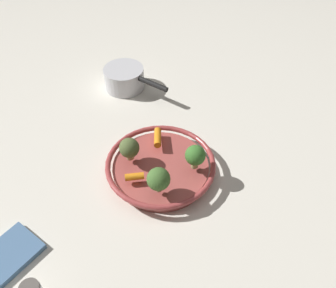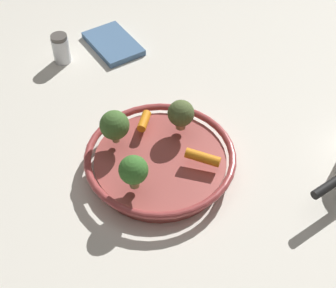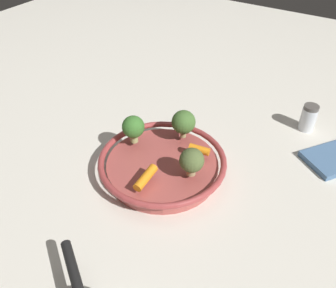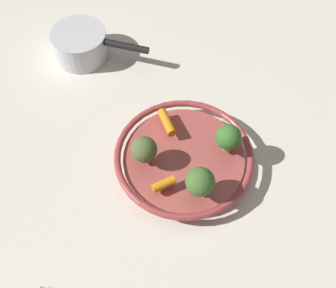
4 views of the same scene
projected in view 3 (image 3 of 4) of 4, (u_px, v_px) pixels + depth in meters
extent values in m
plane|color=silver|center=(163.00, 172.00, 0.79)|extent=(2.40, 2.40, 0.00)
cylinder|color=#A84C47|center=(162.00, 167.00, 0.78)|extent=(0.24, 0.24, 0.03)
torus|color=#9E3D3C|center=(162.00, 160.00, 0.76)|extent=(0.28, 0.28, 0.01)
cylinder|color=orange|center=(199.00, 150.00, 0.77)|extent=(0.02, 0.05, 0.02)
cylinder|color=orange|center=(146.00, 178.00, 0.70)|extent=(0.06, 0.02, 0.02)
cylinder|color=tan|center=(191.00, 171.00, 0.72)|extent=(0.02, 0.02, 0.01)
sphere|color=#4E5E32|center=(192.00, 160.00, 0.70)|extent=(0.05, 0.05, 0.05)
cylinder|color=#9CA466|center=(134.00, 138.00, 0.80)|extent=(0.02, 0.02, 0.02)
sphere|color=#39702C|center=(133.00, 127.00, 0.78)|extent=(0.05, 0.05, 0.05)
cylinder|color=tan|center=(184.00, 134.00, 0.81)|extent=(0.01, 0.01, 0.02)
sphere|color=#42682E|center=(185.00, 122.00, 0.79)|extent=(0.05, 0.05, 0.05)
cylinder|color=silver|center=(308.00, 119.00, 0.89)|extent=(0.04, 0.04, 0.06)
cylinder|color=#56514C|center=(312.00, 107.00, 0.87)|extent=(0.04, 0.04, 0.01)
cylinder|color=black|center=(73.00, 270.00, 0.54)|extent=(0.07, 0.10, 0.02)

